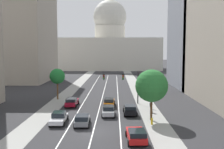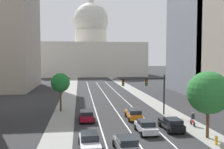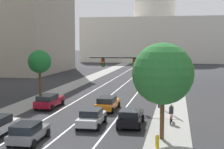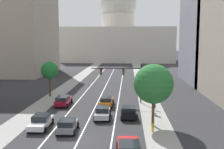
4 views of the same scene
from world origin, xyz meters
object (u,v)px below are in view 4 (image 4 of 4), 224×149
(car_black, at_px, (129,111))
(car_orange, at_px, (107,101))
(street_tree_mid_left, at_px, (50,70))
(fire_hydrant, at_px, (153,127))
(car_silver, at_px, (102,112))
(capitol_building, at_px, (118,37))
(car_gray, at_px, (68,125))
(car_red, at_px, (129,148))
(traffic_signal_mast, at_px, (124,76))
(street_tree_near_right, at_px, (154,84))
(car_white, at_px, (41,121))
(car_crimson, at_px, (63,100))
(cyclist, at_px, (154,108))

(car_black, distance_m, car_orange, 6.70)
(street_tree_mid_left, bearing_deg, car_orange, -32.31)
(car_black, height_order, fire_hydrant, car_black)
(car_silver, relative_size, fire_hydrant, 4.63)
(capitol_building, relative_size, car_gray, 12.24)
(capitol_building, height_order, fire_hydrant, capitol_building)
(car_red, height_order, traffic_signal_mast, traffic_signal_mast)
(car_orange, bearing_deg, car_black, -149.60)
(car_orange, xyz_separation_m, car_silver, (0.00, -6.53, -0.01))
(car_gray, relative_size, car_red, 0.89)
(car_red, relative_size, street_tree_mid_left, 0.74)
(car_black, xyz_separation_m, street_tree_near_right, (2.79, -3.19, 4.07))
(street_tree_near_right, bearing_deg, car_gray, -163.29)
(car_white, relative_size, street_tree_mid_left, 0.78)
(car_red, xyz_separation_m, traffic_signal_mast, (-0.66, 20.29, 3.53))
(car_red, bearing_deg, fire_hydrant, -23.78)
(car_white, distance_m, car_red, 12.13)
(traffic_signal_mast, bearing_deg, fire_hydrant, -76.72)
(car_white, bearing_deg, street_tree_near_right, -84.61)
(car_crimson, height_order, street_tree_mid_left, street_tree_mid_left)
(car_gray, bearing_deg, car_silver, -33.72)
(car_orange, xyz_separation_m, car_crimson, (-6.52, 0.05, 0.00))
(car_red, relative_size, street_tree_near_right, 0.64)
(car_crimson, relative_size, cyclist, 2.77)
(capitol_building, bearing_deg, car_black, -87.13)
(street_tree_near_right, bearing_deg, traffic_signal_mast, 106.61)
(car_silver, bearing_deg, car_white, 120.88)
(car_orange, bearing_deg, street_tree_mid_left, 58.91)
(cyclist, distance_m, street_tree_mid_left, 20.56)
(car_black, bearing_deg, car_orange, 28.65)
(traffic_signal_mast, distance_m, cyclist, 8.57)
(cyclist, bearing_deg, street_tree_near_right, 177.93)
(car_orange, height_order, street_tree_near_right, street_tree_near_right)
(car_silver, height_order, car_red, car_silver)
(traffic_signal_mast, relative_size, street_tree_mid_left, 1.29)
(car_white, bearing_deg, cyclist, -65.90)
(car_gray, distance_m, car_white, 3.49)
(capitol_building, distance_m, car_silver, 98.88)
(car_orange, height_order, car_red, car_orange)
(car_silver, bearing_deg, car_black, -79.46)
(car_silver, bearing_deg, car_orange, -1.20)
(car_orange, height_order, car_crimson, car_crimson)
(capitol_building, xyz_separation_m, car_red, (4.90, -109.52, -10.80))
(fire_hydrant, bearing_deg, cyclist, 83.50)
(car_crimson, xyz_separation_m, fire_hydrant, (12.37, -11.27, -0.33))
(car_crimson, distance_m, street_tree_near_right, 16.04)
(car_silver, height_order, cyclist, cyclist)
(car_orange, height_order, fire_hydrant, car_orange)
(capitol_building, height_order, car_black, capitol_building)
(car_white, bearing_deg, car_gray, -112.14)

